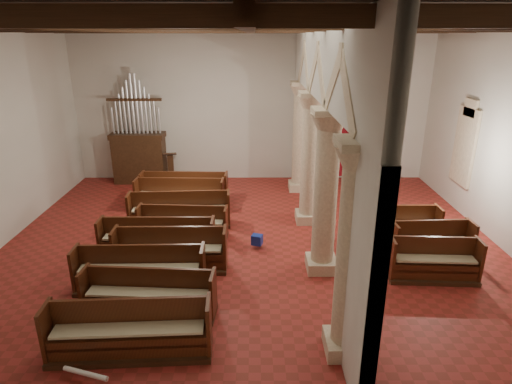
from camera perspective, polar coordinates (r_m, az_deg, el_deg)
The scene contains 29 objects.
floor at distance 12.37m, azimuth -0.68°, elevation -6.74°, with size 14.00×14.00×0.00m, color maroon.
ceiling at distance 11.05m, azimuth -0.82°, elevation 22.26°, with size 14.00×14.00×0.00m, color black.
wall_back at distance 17.23m, azimuth -0.55°, elevation 11.47°, with size 14.00×0.02×6.00m, color silver.
wall_front at distance 5.66m, azimuth -1.31°, elevation -7.02°, with size 14.00×0.02×6.00m, color silver.
ceiling_beams at distance 11.04m, azimuth -0.81°, elevation 21.33°, with size 13.80×11.80×0.30m, color #3D2313, non-canonical shape.
arcade at distance 11.35m, azimuth 8.50°, elevation 9.63°, with size 0.90×11.90×6.00m.
window_right_b at distance 15.55m, azimuth 26.17°, elevation 5.46°, with size 0.03×1.00×2.20m, color #337359.
window_back at distance 18.03m, azimuth 15.74°, elevation 8.53°, with size 1.00×0.03×2.20m, color #337359.
pipe_organ at distance 17.68m, azimuth -15.36°, elevation 5.58°, with size 2.10×0.85×4.40m.
lectern at distance 17.56m, azimuth -11.28°, elevation 2.98°, with size 0.57×0.59×1.29m.
dossal_curtain at distance 17.85m, azimuth 10.83°, elevation 5.40°, with size 1.80×0.07×2.17m.
processional_banner at distance 17.41m, azimuth 13.56°, elevation 3.48°, with size 0.49×0.63×2.20m.
hymnal_box_a at distance 8.48m, azimuth -10.95°, elevation -19.08°, with size 0.35×0.28×0.35m, color #152396.
hymnal_box_b at distance 10.25m, azimuth -10.76°, elevation -11.43°, with size 0.36×0.29×0.36m, color navy.
hymnal_box_c at distance 11.98m, azimuth 0.14°, elevation -6.38°, with size 0.29×0.23×0.29m, color #16289C.
tube_heater_a at distance 8.45m, azimuth -21.78°, elevation -21.54°, with size 0.09×0.09×0.87m, color white.
tube_heater_b at distance 9.55m, azimuth -10.07°, elevation -14.86°, with size 0.09×0.09×0.86m, color white.
nave_pew_0 at distance 8.62m, azimuth -16.41°, elevation -18.15°, with size 3.01×0.88×1.09m.
nave_pew_1 at distance 9.56m, azimuth -14.01°, elevation -13.84°, with size 2.82×0.86×1.02m.
nave_pew_2 at distance 10.45m, azimuth -15.13°, elevation -10.71°, with size 2.99×0.77×1.06m.
nave_pew_3 at distance 11.10m, azimuth -11.27°, elevation -8.37°, with size 2.82×0.76×1.10m.
nave_pew_4 at distance 11.84m, azimuth -12.97°, elevation -6.72°, with size 3.05×0.71×1.05m.
nave_pew_5 at distance 12.73m, azimuth -9.72°, elevation -4.65°, with size 2.64×0.79×0.95m.
nave_pew_6 at distance 13.47m, azimuth -10.10°, elevation -3.05°, with size 3.14×0.91×1.09m.
nave_pew_7 at distance 14.71m, azimuth -10.09°, elevation -1.04°, with size 3.00×0.82×1.09m.
nave_pew_8 at distance 15.29m, azimuth -9.49°, elevation -0.15°, with size 3.04×0.83×1.11m.
aisle_pew_0 at distance 11.33m, azimuth 22.51°, elevation -9.07°, with size 2.15×0.81×1.05m.
aisle_pew_1 at distance 12.20m, azimuth 22.24°, elevation -6.86°, with size 2.13×0.82×1.07m.
aisle_pew_2 at distance 12.93m, azimuth 18.89°, elevation -4.88°, with size 2.04×0.74×1.07m.
Camera 1 is at (0.11, -11.04, 5.58)m, focal length 30.00 mm.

